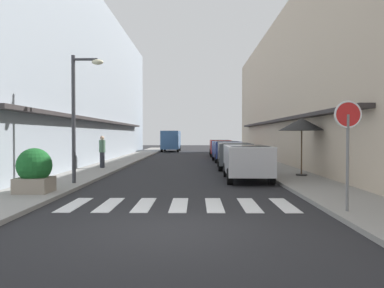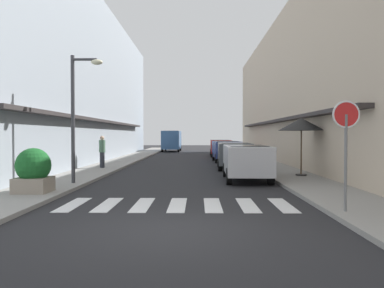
{
  "view_description": "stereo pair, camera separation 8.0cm",
  "coord_description": "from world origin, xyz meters",
  "px_view_note": "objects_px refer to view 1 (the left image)",
  "views": [
    {
      "loc": [
        0.46,
        -7.77,
        1.91
      ],
      "look_at": [
        0.21,
        15.29,
        1.37
      ],
      "focal_mm": 36.51,
      "sensor_mm": 36.0,
      "label": 1
    },
    {
      "loc": [
        0.54,
        -7.77,
        1.91
      ],
      "look_at": [
        0.21,
        15.29,
        1.37
      ],
      "focal_mm": 36.51,
      "sensor_mm": 36.0,
      "label": 2
    }
  ],
  "objects_px": {
    "parked_car_near": "(247,159)",
    "planter_corner": "(34,171)",
    "round_street_sign": "(348,127)",
    "street_lamp": "(79,104)",
    "pedestrian_walking_near": "(102,151)",
    "delivery_van": "(171,139)",
    "cafe_umbrella": "(302,125)",
    "parked_car_distant": "(220,146)",
    "parked_car_mid": "(234,153)",
    "parked_car_far": "(226,149)"
  },
  "relations": [
    {
      "from": "street_lamp",
      "to": "planter_corner",
      "type": "distance_m",
      "value": 3.34
    },
    {
      "from": "parked_car_distant",
      "to": "street_lamp",
      "type": "height_order",
      "value": "street_lamp"
    },
    {
      "from": "pedestrian_walking_near",
      "to": "street_lamp",
      "type": "bearing_deg",
      "value": 179.35
    },
    {
      "from": "parked_car_distant",
      "to": "round_street_sign",
      "type": "height_order",
      "value": "round_street_sign"
    },
    {
      "from": "parked_car_far",
      "to": "parked_car_distant",
      "type": "xyz_separation_m",
      "value": [
        -0.0,
        6.82,
        0.0
      ]
    },
    {
      "from": "parked_car_far",
      "to": "parked_car_distant",
      "type": "distance_m",
      "value": 6.82
    },
    {
      "from": "parked_car_mid",
      "to": "parked_car_far",
      "type": "distance_m",
      "value": 5.81
    },
    {
      "from": "round_street_sign",
      "to": "pedestrian_walking_near",
      "type": "height_order",
      "value": "round_street_sign"
    },
    {
      "from": "parked_car_near",
      "to": "cafe_umbrella",
      "type": "xyz_separation_m",
      "value": [
        2.52,
        0.94,
        1.43
      ]
    },
    {
      "from": "planter_corner",
      "to": "parked_car_mid",
      "type": "bearing_deg",
      "value": 53.62
    },
    {
      "from": "planter_corner",
      "to": "cafe_umbrella",
      "type": "bearing_deg",
      "value": 27.97
    },
    {
      "from": "parked_car_mid",
      "to": "street_lamp",
      "type": "xyz_separation_m",
      "value": [
        -6.45,
        -7.35,
        2.13
      ]
    },
    {
      "from": "planter_corner",
      "to": "pedestrian_walking_near",
      "type": "distance_m",
      "value": 9.09
    },
    {
      "from": "round_street_sign",
      "to": "pedestrian_walking_near",
      "type": "distance_m",
      "value": 14.83
    },
    {
      "from": "parked_car_near",
      "to": "street_lamp",
      "type": "relative_size",
      "value": 0.9
    },
    {
      "from": "round_street_sign",
      "to": "street_lamp",
      "type": "bearing_deg",
      "value": 146.24
    },
    {
      "from": "parked_car_mid",
      "to": "pedestrian_walking_near",
      "type": "distance_m",
      "value": 7.26
    },
    {
      "from": "parked_car_far",
      "to": "parked_car_distant",
      "type": "bearing_deg",
      "value": 90.0
    },
    {
      "from": "parked_car_mid",
      "to": "cafe_umbrella",
      "type": "relative_size",
      "value": 1.72
    },
    {
      "from": "parked_car_mid",
      "to": "cafe_umbrella",
      "type": "distance_m",
      "value": 5.41
    },
    {
      "from": "parked_car_mid",
      "to": "parked_car_far",
      "type": "xyz_separation_m",
      "value": [
        0.0,
        5.81,
        -0.0
      ]
    },
    {
      "from": "delivery_van",
      "to": "parked_car_far",
      "type": "bearing_deg",
      "value": -73.81
    },
    {
      "from": "parked_car_distant",
      "to": "cafe_umbrella",
      "type": "bearing_deg",
      "value": -81.67
    },
    {
      "from": "delivery_van",
      "to": "planter_corner",
      "type": "bearing_deg",
      "value": -93.74
    },
    {
      "from": "parked_car_far",
      "to": "parked_car_mid",
      "type": "bearing_deg",
      "value": -90.0
    },
    {
      "from": "parked_car_mid",
      "to": "round_street_sign",
      "type": "distance_m",
      "value": 12.74
    },
    {
      "from": "parked_car_distant",
      "to": "parked_car_mid",
      "type": "bearing_deg",
      "value": -90.0
    },
    {
      "from": "street_lamp",
      "to": "pedestrian_walking_near",
      "type": "bearing_deg",
      "value": 96.62
    },
    {
      "from": "planter_corner",
      "to": "pedestrian_walking_near",
      "type": "height_order",
      "value": "pedestrian_walking_near"
    },
    {
      "from": "parked_car_mid",
      "to": "planter_corner",
      "type": "distance_m",
      "value": 12.05
    },
    {
      "from": "round_street_sign",
      "to": "pedestrian_walking_near",
      "type": "relative_size",
      "value": 1.49
    },
    {
      "from": "parked_car_near",
      "to": "pedestrian_walking_near",
      "type": "height_order",
      "value": "pedestrian_walking_near"
    },
    {
      "from": "parked_car_far",
      "to": "parked_car_distant",
      "type": "height_order",
      "value": "same"
    },
    {
      "from": "parked_car_mid",
      "to": "delivery_van",
      "type": "xyz_separation_m",
      "value": [
        -5.01,
        23.05,
        0.48
      ]
    },
    {
      "from": "parked_car_far",
      "to": "planter_corner",
      "type": "relative_size",
      "value": 2.93
    },
    {
      "from": "delivery_van",
      "to": "street_lamp",
      "type": "distance_m",
      "value": 30.48
    },
    {
      "from": "parked_car_distant",
      "to": "round_street_sign",
      "type": "bearing_deg",
      "value": -86.77
    },
    {
      "from": "delivery_van",
      "to": "round_street_sign",
      "type": "xyz_separation_m",
      "value": [
        6.43,
        -35.66,
        0.69
      ]
    },
    {
      "from": "parked_car_mid",
      "to": "street_lamp",
      "type": "height_order",
      "value": "street_lamp"
    },
    {
      "from": "planter_corner",
      "to": "street_lamp",
      "type": "bearing_deg",
      "value": 73.47
    },
    {
      "from": "parked_car_mid",
      "to": "pedestrian_walking_near",
      "type": "bearing_deg",
      "value": -175.11
    },
    {
      "from": "parked_car_far",
      "to": "round_street_sign",
      "type": "relative_size",
      "value": 1.56
    },
    {
      "from": "parked_car_distant",
      "to": "delivery_van",
      "type": "distance_m",
      "value": 11.58
    },
    {
      "from": "delivery_van",
      "to": "pedestrian_walking_near",
      "type": "bearing_deg",
      "value": -95.37
    },
    {
      "from": "parked_car_near",
      "to": "planter_corner",
      "type": "xyz_separation_m",
      "value": [
        -7.15,
        -4.19,
        -0.13
      ]
    },
    {
      "from": "parked_car_distant",
      "to": "planter_corner",
      "type": "distance_m",
      "value": 23.45
    },
    {
      "from": "parked_car_near",
      "to": "parked_car_distant",
      "type": "bearing_deg",
      "value": 90.0
    },
    {
      "from": "parked_car_mid",
      "to": "round_street_sign",
      "type": "xyz_separation_m",
      "value": [
        1.42,
        -12.61,
        1.18
      ]
    },
    {
      "from": "parked_car_near",
      "to": "planter_corner",
      "type": "bearing_deg",
      "value": -149.62
    },
    {
      "from": "parked_car_mid",
      "to": "street_lamp",
      "type": "bearing_deg",
      "value": -131.28
    }
  ]
}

